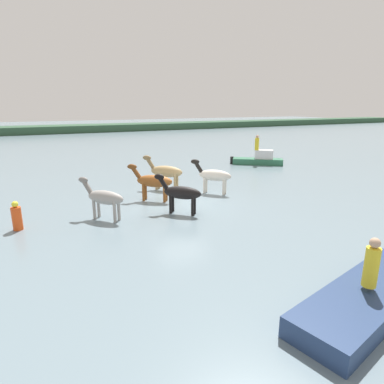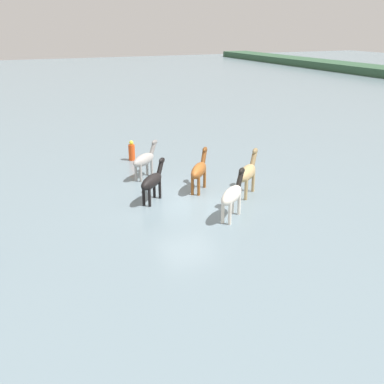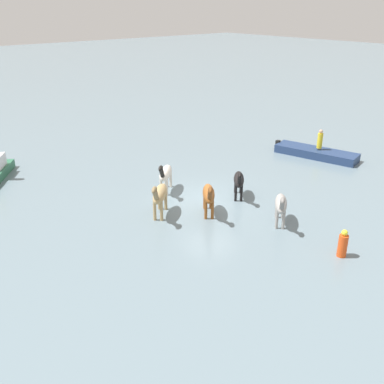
{
  "view_description": "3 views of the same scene",
  "coord_description": "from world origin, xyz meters",
  "views": [
    {
      "loc": [
        -6.19,
        -13.92,
        4.66
      ],
      "look_at": [
        0.3,
        -0.62,
        0.68
      ],
      "focal_mm": 30.57,
      "sensor_mm": 36.0,
      "label": 1
    },
    {
      "loc": [
        16.65,
        -7.03,
        7.27
      ],
      "look_at": [
        0.59,
        -0.03,
        0.65
      ],
      "focal_mm": 41.7,
      "sensor_mm": 36.0,
      "label": 2
    },
    {
      "loc": [
        -14.35,
        13.36,
        9.02
      ],
      "look_at": [
        0.23,
        0.95,
        0.67
      ],
      "focal_mm": 40.97,
      "sensor_mm": 36.0,
      "label": 3
    }
  ],
  "objects": [
    {
      "name": "buoy_channel_marker",
      "position": [
        -7.04,
        -0.43,
        0.51
      ],
      "size": [
        0.36,
        0.36,
        1.14
      ],
      "color": "#E54C19",
      "rests_on": "ground_plane"
    },
    {
      "name": "horse_chestnut_trailing",
      "position": [
        -3.79,
        -0.7,
        0.95
      ],
      "size": [
        1.7,
        1.91,
        1.72
      ],
      "rotation": [
        0.0,
        0.0,
        2.27
      ],
      "color": "#9E9993",
      "rests_on": "ground_plane"
    },
    {
      "name": "ground_plane",
      "position": [
        0.0,
        0.0,
        0.0
      ],
      "size": [
        179.97,
        179.97,
        0.0
      ],
      "primitive_type": "plane",
      "color": "slate"
    },
    {
      "name": "horse_mid_herd",
      "position": [
        -1.05,
        1.04,
        0.99
      ],
      "size": [
        2.03,
        1.74,
        1.81
      ],
      "rotation": [
        0.0,
        0.0,
        2.46
      ],
      "color": "brown",
      "rests_on": "ground_plane"
    },
    {
      "name": "horse_pinto_flank",
      "position": [
        2.33,
        0.94,
        0.99
      ],
      "size": [
        1.79,
        1.96,
        1.79
      ],
      "rotation": [
        0.0,
        0.0,
        2.3
      ],
      "color": "silver",
      "rests_on": "ground_plane"
    },
    {
      "name": "horse_dark_mare",
      "position": [
        -0.62,
        -1.37,
        0.94
      ],
      "size": [
        1.79,
        1.78,
        1.7
      ],
      "rotation": [
        0.0,
        0.0,
        2.36
      ],
      "color": "black",
      "rests_on": "ground_plane"
    },
    {
      "name": "horse_rear_stallion",
      "position": [
        0.29,
        2.81,
        1.04
      ],
      "size": [
        1.93,
        2.03,
        1.89
      ],
      "rotation": [
        0.0,
        0.0,
        2.32
      ],
      "color": "tan",
      "rests_on": "ground_plane"
    }
  ]
}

